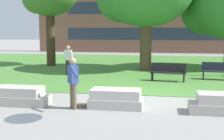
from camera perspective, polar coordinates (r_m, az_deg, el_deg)
ground_plane at (r=12.56m, az=5.00°, el=-4.72°), size 140.00×140.00×0.00m
grass_lawn at (r=22.43m, az=7.02°, el=0.58°), size 40.00×20.00×0.02m
concrete_block_center at (r=11.45m, az=-16.25°, el=-4.60°), size 1.90×0.90×0.64m
concrete_block_left at (r=10.57m, az=0.73°, el=-5.29°), size 1.80×0.90×0.64m
concrete_block_right at (r=10.45m, az=19.28°, el=-5.85°), size 1.92×0.90×0.64m
person_skateboarder at (r=10.41m, az=-7.14°, el=-1.79°), size 0.72×1.37×1.71m
skateboard at (r=10.79m, az=-4.92°, el=-6.26°), size 0.98×0.69×0.14m
puddle at (r=9.76m, az=-15.86°, el=-8.48°), size 1.11×1.11×0.01m
park_bench_near_left at (r=16.22m, az=10.24°, el=-0.16°), size 1.85×0.76×0.90m
park_bench_near_right at (r=17.34m, az=19.04°, el=0.03°), size 1.85×0.76×0.90m
person_bystander_far_lawn at (r=18.23m, az=-8.01°, el=2.10°), size 0.70×0.40×1.71m
building_facade_distant at (r=36.82m, az=8.84°, el=10.70°), size 29.10×1.03×9.72m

